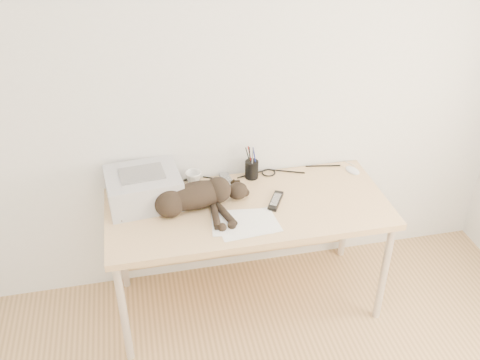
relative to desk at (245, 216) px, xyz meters
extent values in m
plane|color=white|center=(0.00, 0.27, 0.69)|extent=(3.50, 0.00, 3.50)
cube|color=#E1C583|center=(0.00, -0.09, 0.11)|extent=(1.60, 0.70, 0.04)
cylinder|color=silver|center=(-0.75, -0.39, -0.26)|extent=(0.04, 0.04, 0.70)
cylinder|color=silver|center=(0.75, -0.39, -0.26)|extent=(0.04, 0.04, 0.70)
cylinder|color=silver|center=(-0.75, 0.21, -0.26)|extent=(0.04, 0.04, 0.70)
cylinder|color=silver|center=(0.75, 0.21, -0.26)|extent=(0.04, 0.04, 0.70)
cube|color=#E1C583|center=(0.00, 0.24, -0.21)|extent=(1.48, 0.02, 0.60)
cube|color=#B5B5BA|center=(-0.57, 0.08, 0.22)|extent=(0.44, 0.38, 0.18)
cube|color=black|center=(-0.57, 0.08, 0.23)|extent=(0.34, 0.06, 0.11)
cube|color=slate|center=(-0.57, 0.08, 0.32)|extent=(0.26, 0.20, 0.01)
cube|color=white|center=(-0.04, -0.25, 0.14)|extent=(0.34, 0.26, 0.00)
cube|color=white|center=(-0.07, -0.23, 0.14)|extent=(0.35, 0.27, 0.00)
ellipsoid|color=black|center=(-0.29, -0.04, 0.21)|extent=(0.40, 0.22, 0.16)
sphere|color=black|center=(-0.44, -0.07, 0.21)|extent=(0.17, 0.17, 0.17)
ellipsoid|color=black|center=(-0.04, -0.01, 0.19)|extent=(0.13, 0.12, 0.10)
cone|color=black|center=(-0.06, 0.04, 0.23)|extent=(0.05, 0.06, 0.05)
cone|color=black|center=(-0.03, 0.04, 0.22)|extent=(0.05, 0.06, 0.05)
cylinder|color=black|center=(-0.20, -0.17, 0.15)|extent=(0.07, 0.22, 0.04)
cylinder|color=black|center=(-0.15, -0.16, 0.15)|extent=(0.07, 0.22, 0.04)
cylinder|color=black|center=(-0.60, -0.04, 0.15)|extent=(0.24, 0.07, 0.03)
imported|color=white|center=(-0.27, 0.19, 0.18)|extent=(0.13, 0.13, 0.09)
cylinder|color=black|center=(0.09, 0.20, 0.19)|extent=(0.08, 0.08, 0.11)
cylinder|color=#990C0C|center=(0.07, 0.20, 0.27)|extent=(0.01, 0.01, 0.15)
cylinder|color=navy|center=(0.10, 0.21, 0.27)|extent=(0.01, 0.01, 0.15)
cylinder|color=black|center=(0.09, 0.19, 0.27)|extent=(0.01, 0.01, 0.15)
cube|color=slate|center=(-0.07, 0.16, 0.14)|extent=(0.08, 0.20, 0.02)
cube|color=black|center=(0.16, -0.09, 0.14)|extent=(0.13, 0.19, 0.02)
ellipsoid|color=white|center=(0.72, 0.14, 0.15)|extent=(0.10, 0.13, 0.04)
camera|label=1|loc=(-0.56, -2.49, 1.89)|focal=40.00mm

